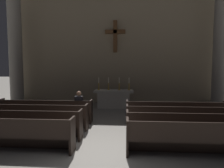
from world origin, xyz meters
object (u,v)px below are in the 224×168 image
column_left_third (15,49)px  candlestick_inner_right (119,86)px  pew_left_row_2 (21,124)px  lone_worshipper (79,106)px  pew_left_row_4 (45,111)px  pew_right_row_4 (176,113)px  pew_left_row_3 (35,116)px  column_right_third (220,48)px  pew_left_row_1 (3,134)px  pew_right_row_1 (203,139)px  pew_right_row_3 (182,119)px  candlestick_outer_left (99,86)px  candlestick_inner_left (108,86)px  pew_right_row_2 (191,127)px  altar (114,98)px  candlestick_outer_right (129,86)px

column_left_third → candlestick_inner_right: 6.50m
pew_left_row_2 → lone_worshipper: 2.45m
pew_left_row_4 → pew_right_row_4: (5.35, 0.00, 0.00)m
pew_left_row_3 → column_right_third: bearing=27.6°
pew_left_row_1 → column_right_third: size_ratio=0.57×
pew_left_row_2 → pew_right_row_1: size_ratio=1.00×
pew_right_row_3 → candlestick_outer_left: (-3.52, 4.10, 0.76)m
pew_left_row_1 → pew_left_row_4: 2.89m
pew_left_row_1 → candlestick_inner_left: (2.37, 6.03, 0.76)m
pew_left_row_4 → pew_right_row_2: same height
altar → candlestick_outer_left: size_ratio=3.15×
pew_left_row_2 → column_left_third: 6.89m
pew_left_row_1 → pew_left_row_4: bearing=90.0°
altar → candlestick_inner_left: bearing=180.0°
pew_left_row_1 → pew_left_row_2: size_ratio=1.00×
pew_right_row_2 → candlestick_inner_left: 5.92m
pew_left_row_2 → candlestick_inner_left: size_ratio=5.63×
pew_left_row_1 → pew_right_row_2: 5.43m
pew_right_row_3 → pew_left_row_2: bearing=-169.8°
candlestick_inner_right → pew_right_row_3: bearing=-59.9°
lone_worshipper → column_left_third: bearing=143.2°
pew_left_row_3 → pew_right_row_2: bearing=-10.2°
pew_left_row_4 → candlestick_outer_right: bearing=41.7°
column_right_third → altar: (-5.83, -0.34, -2.82)m
column_left_third → column_right_third: same height
pew_left_row_4 → pew_left_row_3: bearing=-90.0°
pew_left_row_1 → lone_worshipper: bearing=63.7°
pew_left_row_4 → candlestick_inner_left: size_ratio=5.63×
pew_left_row_2 → pew_left_row_1: bearing=-90.0°
pew_right_row_4 → candlestick_outer_left: bearing=138.3°
pew_left_row_1 → pew_left_row_2: bearing=90.0°
pew_right_row_4 → altar: altar is taller
altar → candlestick_outer_right: candlestick_outer_right is taller
pew_left_row_1 → pew_right_row_2: bearing=10.2°
pew_right_row_2 → candlestick_outer_left: size_ratio=5.63×
altar → candlestick_outer_left: (-0.85, 0.00, 0.70)m
pew_right_row_3 → pew_right_row_1: bearing=-90.0°
column_right_third → candlestick_outer_left: 7.02m
pew_left_row_3 → pew_left_row_1: bearing=-90.0°
pew_left_row_3 → altar: bearing=56.9°
candlestick_outer_left → lone_worshipper: 3.17m
pew_right_row_1 → column_right_third: 7.67m
pew_left_row_4 → candlestick_inner_right: size_ratio=5.63×
pew_right_row_3 → column_left_third: size_ratio=0.57×
pew_left_row_2 → altar: 5.73m
candlestick_inner_right → candlestick_outer_right: 0.55m
pew_left_row_1 → pew_left_row_3: same height
pew_left_row_1 → column_left_third: bearing=116.4°
pew_right_row_2 → pew_left_row_4: bearing=160.2°
pew_right_row_2 → candlestick_inner_right: bearing=115.1°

